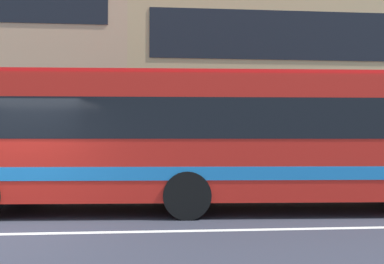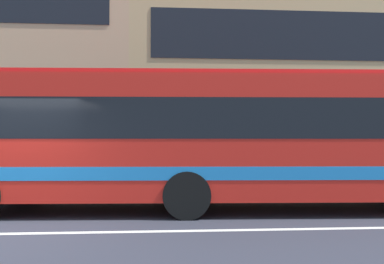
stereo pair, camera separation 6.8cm
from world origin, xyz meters
TOP-DOWN VIEW (x-y plane):
  - apartment_block_right at (13.22, 14.47)m, footprint 23.55×9.99m
  - transit_bus at (4.27, 2.17)m, footprint 12.17×3.04m

SIDE VIEW (x-z plane):
  - transit_bus at x=4.27m, z-range 0.16..3.34m
  - apartment_block_right at x=13.22m, z-range 0.00..10.90m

